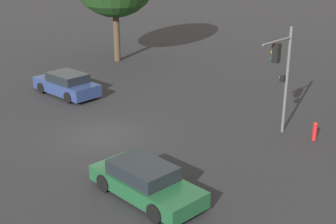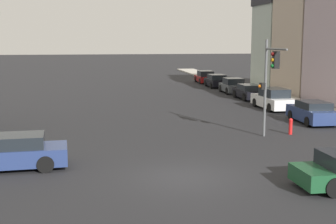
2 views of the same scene
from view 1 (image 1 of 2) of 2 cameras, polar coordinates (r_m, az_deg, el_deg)
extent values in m
plane|color=black|center=(23.39, -8.08, -2.81)|extent=(300.00, 300.00, 0.00)
cylinder|color=#423323|center=(37.53, -6.28, 9.43)|extent=(0.50, 0.50, 4.31)
cylinder|color=#515456|center=(23.41, 14.26, 3.65)|extent=(0.14, 0.14, 5.29)
cylinder|color=#515456|center=(21.90, 13.19, 8.42)|extent=(0.23, 2.37, 0.10)
cube|color=black|center=(22.01, 13.08, 7.02)|extent=(0.32, 0.32, 0.90)
sphere|color=#590F0F|center=(22.04, 12.71, 7.87)|extent=(0.20, 0.20, 0.20)
sphere|color=#99660F|center=(22.10, 12.65, 7.11)|extent=(0.20, 0.20, 0.20)
sphere|color=#0F511E|center=(22.17, 12.59, 6.36)|extent=(0.20, 0.20, 0.20)
cube|color=black|center=(23.45, 13.91, 4.04)|extent=(0.24, 0.36, 0.35)
sphere|color=orange|center=(23.52, 13.61, 4.11)|extent=(0.18, 0.18, 0.18)
cube|color=#194728|center=(17.59, -2.66, -8.93)|extent=(4.71, 1.87, 0.60)
cube|color=black|center=(17.45, -3.10, -7.09)|extent=(2.45, 1.64, 0.53)
cylinder|color=black|center=(17.27, 2.80, -10.08)|extent=(0.71, 0.22, 0.71)
cylinder|color=black|center=(16.22, -1.57, -12.22)|extent=(0.71, 0.22, 0.71)
cylinder|color=black|center=(19.14, -3.55, -6.89)|extent=(0.71, 0.22, 0.71)
cylinder|color=black|center=(18.20, -7.79, -8.55)|extent=(0.71, 0.22, 0.71)
cube|color=navy|center=(29.77, -12.27, 3.09)|extent=(4.70, 2.14, 0.72)
cube|color=black|center=(29.46, -12.15, 4.16)|extent=(2.48, 1.79, 0.51)
cylinder|color=black|center=(30.53, -15.15, 2.86)|extent=(0.70, 0.26, 0.69)
cylinder|color=black|center=(31.44, -12.43, 3.59)|extent=(0.70, 0.26, 0.69)
cylinder|color=black|center=(28.23, -12.04, 1.73)|extent=(0.70, 0.26, 0.69)
cylinder|color=black|center=(29.22, -9.21, 2.55)|extent=(0.70, 0.26, 0.69)
cylinder|color=red|center=(23.54, 17.43, -2.44)|extent=(0.20, 0.20, 0.75)
sphere|color=red|center=(23.38, 17.54, -1.46)|extent=(0.22, 0.22, 0.22)
camera|label=2|loc=(22.06, -55.40, 1.59)|focal=50.00mm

